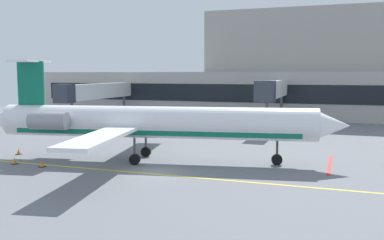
{
  "coord_description": "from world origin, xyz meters",
  "views": [
    {
      "loc": [
        13.27,
        -29.1,
        7.52
      ],
      "look_at": [
        -0.52,
        10.06,
        3.0
      ],
      "focal_mm": 39.86,
      "sensor_mm": 36.0,
      "label": 1
    }
  ],
  "objects": [
    {
      "name": "pushback_tractor",
      "position": [
        -18.84,
        22.24,
        0.84
      ],
      "size": [
        3.66,
        4.29,
        1.79
      ],
      "color": "#1E4CB2",
      "rests_on": "ground"
    },
    {
      "name": "regional_jet",
      "position": [
        -2.31,
        3.96,
        3.35
      ],
      "size": [
        32.46,
        23.91,
        8.73
      ],
      "color": "white",
      "rests_on": "ground"
    },
    {
      "name": "safety_cone_charlie",
      "position": [
        -9.44,
        -1.2,
        0.25
      ],
      "size": [
        0.47,
        0.47,
        0.55
      ],
      "color": "orange",
      "rests_on": "ground"
    },
    {
      "name": "terminal_building",
      "position": [
        1.2,
        47.12,
        6.89
      ],
      "size": [
        78.72,
        13.65,
        18.66
      ],
      "color": "#ADA89E",
      "rests_on": "ground"
    },
    {
      "name": "jet_bridge_east",
      "position": [
        -23.43,
        29.36,
        4.71
      ],
      "size": [
        2.4,
        19.81,
        6.08
      ],
      "color": "silver",
      "rests_on": "ground"
    },
    {
      "name": "safety_cone_bravo",
      "position": [
        -12.33,
        -1.04,
        0.25
      ],
      "size": [
        0.47,
        0.47,
        0.55
      ],
      "color": "orange",
      "rests_on": "ground"
    },
    {
      "name": "baggage_tug",
      "position": [
        -8.16,
        20.57,
        0.91
      ],
      "size": [
        2.07,
        4.12,
        1.96
      ],
      "color": "#19389E",
      "rests_on": "ground"
    },
    {
      "name": "ground",
      "position": [
        0.0,
        0.0,
        -0.05
      ],
      "size": [
        120.0,
        120.0,
        0.11
      ],
      "color": "slate"
    },
    {
      "name": "safety_cone_alpha",
      "position": [
        -15.1,
        2.55,
        0.25
      ],
      "size": [
        0.47,
        0.47,
        0.55
      ],
      "color": "orange",
      "rests_on": "ground"
    },
    {
      "name": "jet_bridge_west",
      "position": [
        4.36,
        30.38,
        5.29
      ],
      "size": [
        2.4,
        17.81,
        6.68
      ],
      "color": "silver",
      "rests_on": "ground"
    },
    {
      "name": "fuel_tank",
      "position": [
        -6.34,
        30.04,
        1.27
      ],
      "size": [
        7.69,
        2.07,
        2.25
      ],
      "color": "white",
      "rests_on": "ground"
    }
  ]
}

